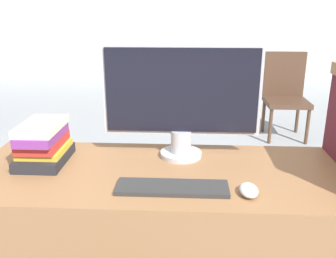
{
  "coord_description": "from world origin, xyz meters",
  "views": [
    {
      "loc": [
        0.12,
        -1.05,
        1.39
      ],
      "look_at": [
        0.05,
        0.27,
        0.95
      ],
      "focal_mm": 40.0,
      "sensor_mm": 36.0,
      "label": 1
    }
  ],
  "objects_px": {
    "mouse": "(249,190)",
    "book_stack": "(43,144)",
    "monitor": "(182,99)",
    "far_chair": "(285,92)",
    "keyboard": "(172,188)"
  },
  "relations": [
    {
      "from": "mouse",
      "to": "far_chair",
      "type": "relative_size",
      "value": 0.11
    },
    {
      "from": "keyboard",
      "to": "mouse",
      "type": "distance_m",
      "value": 0.27
    },
    {
      "from": "keyboard",
      "to": "far_chair",
      "type": "distance_m",
      "value": 3.05
    },
    {
      "from": "far_chair",
      "to": "keyboard",
      "type": "bearing_deg",
      "value": -108.25
    },
    {
      "from": "monitor",
      "to": "keyboard",
      "type": "bearing_deg",
      "value": -94.4
    },
    {
      "from": "monitor",
      "to": "keyboard",
      "type": "relative_size",
      "value": 1.64
    },
    {
      "from": "monitor",
      "to": "mouse",
      "type": "bearing_deg",
      "value": -54.3
    },
    {
      "from": "monitor",
      "to": "book_stack",
      "type": "xyz_separation_m",
      "value": [
        -0.57,
        -0.09,
        -0.18
      ]
    },
    {
      "from": "monitor",
      "to": "far_chair",
      "type": "distance_m",
      "value": 2.79
    },
    {
      "from": "mouse",
      "to": "book_stack",
      "type": "relative_size",
      "value": 0.39
    },
    {
      "from": "book_stack",
      "to": "keyboard",
      "type": "bearing_deg",
      "value": -22.07
    },
    {
      "from": "monitor",
      "to": "far_chair",
      "type": "relative_size",
      "value": 0.72
    },
    {
      "from": "monitor",
      "to": "book_stack",
      "type": "height_order",
      "value": "monitor"
    },
    {
      "from": "keyboard",
      "to": "mouse",
      "type": "relative_size",
      "value": 3.89
    },
    {
      "from": "keyboard",
      "to": "book_stack",
      "type": "xyz_separation_m",
      "value": [
        -0.54,
        0.22,
        0.07
      ]
    }
  ]
}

